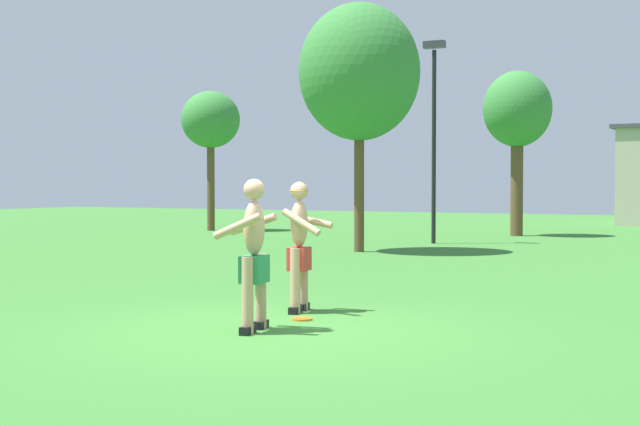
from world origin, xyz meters
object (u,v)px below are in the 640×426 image
frisbee (302,319)px  tree_right_field (359,73)px  tree_behind_players (211,121)px  player_in_green (254,250)px  lamp_post (434,119)px  tree_left_field (517,112)px  player_with_cap (300,240)px

frisbee → tree_right_field: size_ratio=0.04×
tree_right_field → tree_behind_players: tree_right_field is taller
player_in_green → frisbee: 1.34m
player_in_green → tree_right_field: tree_right_field is taller
lamp_post → tree_behind_players: bearing=163.6°
frisbee → player_in_green: bearing=-94.9°
player_in_green → tree_right_field: size_ratio=0.28×
lamp_post → tree_left_field: lamp_post is taller
frisbee → tree_behind_players: bearing=127.5°
lamp_post → player_in_green: bearing=-77.3°
tree_right_field → lamp_post: bearing=81.4°
player_in_green → frisbee: player_in_green is taller
player_in_green → tree_behind_players: size_ratio=0.35×
player_in_green → tree_behind_players: 22.03m
player_with_cap → tree_left_field: size_ratio=0.33×
player_with_cap → lamp_post: 13.95m
player_with_cap → lamp_post: bearing=103.0°
tree_left_field → tree_right_field: 8.52m
frisbee → lamp_post: lamp_post is taller
tree_right_field → player_with_cap: bearing=-69.3°
lamp_post → player_with_cap: bearing=-77.0°
tree_left_field → player_with_cap: bearing=-83.7°
player_in_green → tree_behind_players: (-12.76, 17.72, 2.96)m
tree_behind_players → frisbee: bearing=-52.5°
tree_left_field → tree_behind_players: size_ratio=1.06×
tree_left_field → frisbee: bearing=-82.8°
lamp_post → tree_right_field: (-0.56, -3.72, 0.92)m
player_with_cap → tree_right_field: 10.88m
player_in_green → tree_behind_players: tree_behind_players is taller
frisbee → tree_right_field: bearing=111.3°
frisbee → tree_right_field: tree_right_field is taller
player_in_green → player_with_cap: bearing=99.8°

